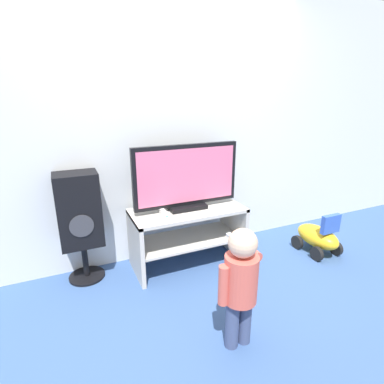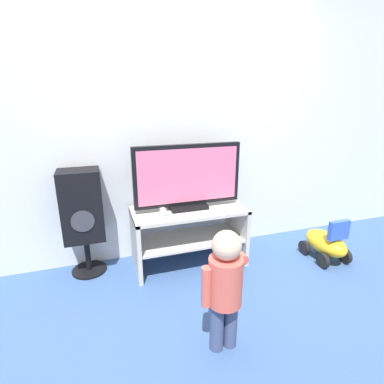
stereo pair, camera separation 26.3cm
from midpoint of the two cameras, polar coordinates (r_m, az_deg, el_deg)
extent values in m
plane|color=#38568C|center=(2.84, -1.49, -15.64)|extent=(16.00, 16.00, 0.00)
cube|color=silver|center=(2.91, -6.15, 12.54)|extent=(10.00, 0.06, 2.60)
cube|color=beige|center=(2.79, -3.54, -3.61)|extent=(1.05, 0.49, 0.03)
cube|color=beige|center=(2.91, -3.43, -9.01)|extent=(1.01, 0.45, 0.02)
cube|color=beige|center=(2.78, -13.41, -10.20)|extent=(0.04, 0.49, 0.56)
cube|color=beige|center=(3.09, 5.44, -6.78)|extent=(0.04, 0.49, 0.56)
cube|color=black|center=(2.80, -3.73, -2.77)|extent=(0.35, 0.20, 0.04)
cube|color=black|center=(2.71, -3.86, 3.18)|extent=(0.99, 0.05, 0.56)
cube|color=#D8668C|center=(2.68, -3.65, 3.04)|extent=(0.92, 0.01, 0.49)
cube|color=white|center=(2.65, -8.23, -4.06)|extent=(0.04, 0.16, 0.04)
cube|color=#3F8CE5|center=(2.58, -7.71, -4.69)|extent=(0.02, 0.00, 0.01)
cube|color=white|center=(2.75, 3.87, -3.31)|extent=(0.04, 0.13, 0.02)
cylinder|color=#337FD8|center=(2.75, 3.87, -3.06)|extent=(0.01, 0.01, 0.00)
cylinder|color=#3F4C72|center=(2.10, 3.76, -23.91)|extent=(0.09, 0.09, 0.34)
cylinder|color=#3F4C72|center=(2.13, 6.21, -23.13)|extent=(0.09, 0.09, 0.34)
cylinder|color=#D1594C|center=(1.91, 5.27, -16.23)|extent=(0.21, 0.21, 0.31)
sphere|color=beige|center=(1.79, 5.49, -9.77)|extent=(0.18, 0.18, 0.18)
cylinder|color=#D1594C|center=(1.87, 1.86, -17.46)|extent=(0.06, 0.06, 0.26)
cylinder|color=#D1594C|center=(2.00, 6.61, -10.72)|extent=(0.06, 0.26, 0.06)
sphere|color=beige|center=(2.10, 4.80, -9.21)|extent=(0.08, 0.08, 0.08)
cube|color=white|center=(2.13, 4.27, -8.77)|extent=(0.03, 0.13, 0.02)
cylinder|color=black|center=(3.01, -21.82, -14.68)|extent=(0.31, 0.31, 0.02)
cylinder|color=black|center=(2.93, -22.17, -12.07)|extent=(0.05, 0.05, 0.33)
cube|color=black|center=(2.73, -23.35, -3.17)|extent=(0.35, 0.26, 0.64)
cylinder|color=#38383D|center=(2.64, -23.00, -6.07)|extent=(0.19, 0.01, 0.19)
ellipsoid|color=gold|center=(3.35, 20.73, -7.95)|extent=(0.27, 0.49, 0.21)
cube|color=blue|center=(3.18, 22.81, -5.67)|extent=(0.21, 0.05, 0.18)
cylinder|color=black|center=(3.39, 17.31, -9.15)|extent=(0.04, 0.14, 0.14)
cylinder|color=black|center=(3.56, 20.57, -8.17)|extent=(0.04, 0.14, 0.14)
cylinder|color=black|center=(3.22, 20.51, -11.01)|extent=(0.04, 0.14, 0.14)
cylinder|color=black|center=(3.40, 23.77, -9.86)|extent=(0.04, 0.14, 0.14)
camera|label=1|loc=(0.13, -92.86, -0.92)|focal=28.00mm
camera|label=2|loc=(0.13, 87.14, 0.92)|focal=28.00mm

